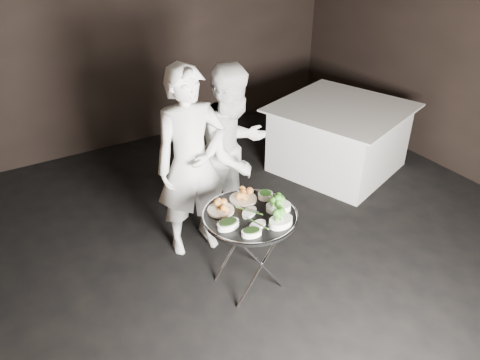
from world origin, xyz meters
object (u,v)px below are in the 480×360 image
dining_table (339,138)px  waiter_left (191,164)px  tray_stand (250,247)px  serving_tray (250,216)px  waiter_right (234,151)px

dining_table → waiter_left: bearing=-168.0°
tray_stand → serving_tray: bearing=180.0°
waiter_right → dining_table: (1.66, 0.37, -0.43)m
serving_tray → waiter_right: waiter_right is taller
waiter_left → waiter_right: 0.49m
dining_table → serving_tray: bearing=-149.6°
waiter_left → dining_table: size_ratio=1.25×
tray_stand → waiter_right: 0.97m
tray_stand → dining_table: size_ratio=0.50×
waiter_right → waiter_left: bearing=175.1°
tray_stand → serving_tray: (-0.00, 0.00, 0.31)m
waiter_right → serving_tray: bearing=-127.5°
waiter_left → dining_table: 2.24m
waiter_right → dining_table: size_ratio=1.19×
dining_table → waiter_right: bearing=-167.5°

